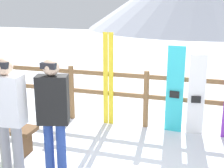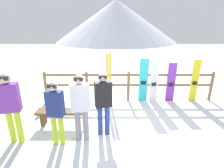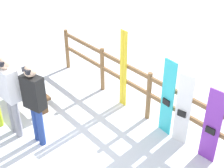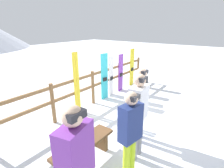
% 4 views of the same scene
% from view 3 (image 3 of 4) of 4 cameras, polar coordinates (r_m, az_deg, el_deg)
% --- Properties ---
extents(ground_plane, '(40.00, 40.00, 0.00)m').
position_cam_3_polar(ground_plane, '(5.73, -7.64, -13.76)').
color(ground_plane, white).
extents(fence, '(6.09, 0.10, 1.08)m').
position_cam_3_polar(fence, '(6.31, 6.78, -1.39)').
color(fence, brown).
rests_on(fence, ground).
extents(bench, '(1.27, 0.36, 0.43)m').
position_cam_3_polar(bench, '(7.10, -14.86, -1.48)').
color(bench, brown).
rests_on(bench, ground).
extents(person_white, '(0.44, 0.26, 1.66)m').
position_cam_3_polar(person_white, '(5.98, -18.21, -1.33)').
color(person_white, gray).
rests_on(person_white, ground).
extents(person_black, '(0.44, 0.32, 1.64)m').
position_cam_3_polar(person_black, '(5.65, -14.02, -2.75)').
color(person_black, navy).
rests_on(person_black, ground).
extents(ski_pair_yellow, '(0.20, 0.02, 1.76)m').
position_cam_3_polar(ski_pair_yellow, '(6.59, 2.08, 2.64)').
color(ski_pair_yellow, yellow).
rests_on(ski_pair_yellow, ground).
extents(snowboard_cyan, '(0.31, 0.08, 1.57)m').
position_cam_3_polar(snowboard_cyan, '(5.92, 10.09, -2.60)').
color(snowboard_cyan, '#2DBFCC').
rests_on(snowboard_cyan, ground).
extents(snowboard_white, '(0.29, 0.10, 1.44)m').
position_cam_3_polar(snowboard_white, '(5.78, 12.84, -4.67)').
color(snowboard_white, white).
rests_on(snowboard_white, ground).
extents(snowboard_purple, '(0.31, 0.07, 1.42)m').
position_cam_3_polar(snowboard_purple, '(5.53, 17.77, -7.47)').
color(snowboard_purple, purple).
rests_on(snowboard_purple, ground).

